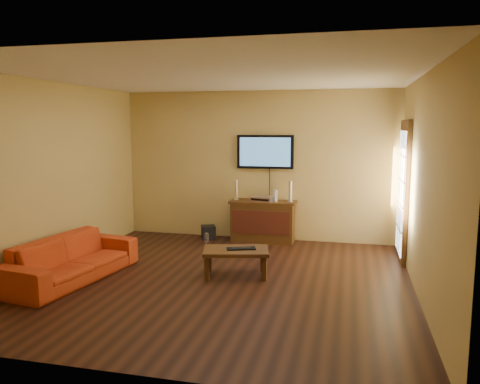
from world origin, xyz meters
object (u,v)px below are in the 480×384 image
(speaker_left, at_px, (236,191))
(bottle, at_px, (207,239))
(speaker_right, at_px, (290,192))
(av_receiver, at_px, (263,199))
(subwoofer, at_px, (208,232))
(sofa, at_px, (72,252))
(media_console, at_px, (263,221))
(television, at_px, (265,152))
(keyboard, at_px, (241,248))
(coffee_table, at_px, (236,253))
(game_console, at_px, (275,195))

(speaker_left, xyz_separation_m, bottle, (-0.42, -0.47, -0.80))
(speaker_right, height_order, av_receiver, speaker_right)
(bottle, bearing_deg, av_receiver, 24.78)
(speaker_left, relative_size, bottle, 1.63)
(subwoofer, height_order, bottle, subwoofer)
(sofa, relative_size, bottle, 8.91)
(speaker_left, height_order, subwoofer, speaker_left)
(speaker_left, height_order, bottle, speaker_left)
(media_console, distance_m, bottle, 1.06)
(media_console, distance_m, television, 1.25)
(television, distance_m, subwoofer, 1.81)
(av_receiver, height_order, subwoofer, av_receiver)
(media_console, xyz_separation_m, subwoofer, (-1.01, -0.04, -0.25))
(speaker_right, xyz_separation_m, bottle, (-1.40, -0.47, -0.81))
(media_console, xyz_separation_m, keyboard, (0.07, -2.01, 0.02))
(television, xyz_separation_m, speaker_right, (0.49, -0.18, -0.70))
(coffee_table, distance_m, speaker_right, 2.17)
(sofa, bearing_deg, subwoofer, -14.43)
(bottle, bearing_deg, speaker_right, 18.39)
(av_receiver, height_order, bottle, av_receiver)
(speaker_right, relative_size, av_receiver, 0.93)
(game_console, height_order, bottle, game_console)
(media_console, xyz_separation_m, sofa, (-2.12, -2.69, 0.01))
(media_console, bearing_deg, game_console, 0.87)
(game_console, bearing_deg, speaker_right, -22.91)
(media_console, distance_m, speaker_right, 0.72)
(sofa, height_order, subwoofer, sofa)
(coffee_table, bearing_deg, speaker_right, 76.59)
(sofa, xyz_separation_m, game_console, (2.34, 2.69, 0.46))
(coffee_table, relative_size, av_receiver, 2.53)
(coffee_table, relative_size, subwoofer, 4.05)
(speaker_left, distance_m, av_receiver, 0.51)
(av_receiver, distance_m, game_console, 0.23)
(media_console, height_order, sofa, sofa)
(speaker_left, bearing_deg, bottle, -131.80)
(av_receiver, height_order, keyboard, av_receiver)
(subwoofer, xyz_separation_m, keyboard, (1.08, -1.97, 0.27))
(sofa, xyz_separation_m, subwoofer, (1.11, 2.65, -0.26))
(television, height_order, coffee_table, television)
(media_console, bearing_deg, coffee_table, -89.97)
(game_console, bearing_deg, media_console, 156.70)
(sofa, bearing_deg, av_receiver, -30.38)
(media_console, xyz_separation_m, speaker_right, (0.49, 0.01, 0.54))
(keyboard, bearing_deg, sofa, -162.80)
(av_receiver, distance_m, subwoofer, 1.21)
(coffee_table, relative_size, speaker_right, 2.72)
(sofa, height_order, game_console, game_console)
(coffee_table, bearing_deg, keyboard, 15.09)
(speaker_right, relative_size, bottle, 1.64)
(television, height_order, av_receiver, television)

